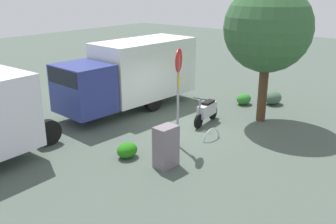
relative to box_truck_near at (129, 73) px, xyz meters
name	(u,v)px	position (x,y,z in m)	size (l,w,h in m)	color
ground_plane	(189,128)	(0.24, 3.42, -1.63)	(60.00, 60.00, 0.00)	#47544A
box_truck_near	(129,73)	(0.00, 0.00, 0.00)	(8.35, 2.71, 2.94)	black
motorcycle	(207,111)	(-0.60, 3.68, -1.11)	(1.81, 0.56, 1.20)	black
stop_sign	(178,83)	(1.88, 4.15, 0.60)	(0.71, 0.33, 3.34)	#9E9EA3
street_tree	(268,29)	(-2.27, 5.20, 2.06)	(3.35, 3.35, 5.38)	#47301E
utility_cabinet	(166,147)	(3.33, 4.81, -0.98)	(0.70, 0.49, 1.29)	slate
bike_rack_hoop	(211,139)	(0.68, 4.74, -1.63)	(0.85, 0.85, 0.05)	#B7B7BC
shrub_near_sign	(127,150)	(3.63, 3.46, -1.38)	(0.72, 0.59, 0.49)	#237714
shrub_mid_verge	(273,98)	(-4.68, 4.64, -1.32)	(0.89, 0.73, 0.61)	#405B47
shrub_by_tree	(244,99)	(-3.79, 3.61, -1.37)	(0.75, 0.62, 0.51)	#2E7D2B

